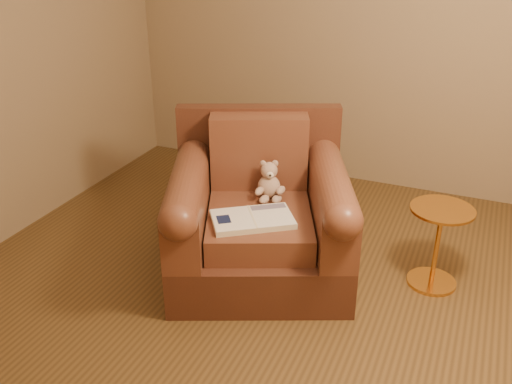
% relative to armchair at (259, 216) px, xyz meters
% --- Properties ---
extents(floor, '(4.00, 4.00, 0.00)m').
position_rel_armchair_xyz_m(floor, '(0.26, -0.43, -0.36)').
color(floor, brown).
rests_on(floor, ground).
extents(armchair, '(1.35, 1.32, 0.94)m').
position_rel_armchair_xyz_m(armchair, '(0.00, 0.00, 0.00)').
color(armchair, '#4C2719').
rests_on(armchair, floor).
extents(teddy_bear, '(0.18, 0.20, 0.24)m').
position_rel_armchair_xyz_m(teddy_bear, '(0.02, 0.10, 0.18)').
color(teddy_bear, tan).
rests_on(teddy_bear, armchair).
extents(guidebook, '(0.53, 0.48, 0.04)m').
position_rel_armchair_xyz_m(guidebook, '(0.05, -0.22, 0.10)').
color(guidebook, beige).
rests_on(guidebook, armchair).
extents(side_table, '(0.37, 0.37, 0.51)m').
position_rel_armchair_xyz_m(side_table, '(1.03, 0.24, -0.09)').
color(side_table, gold).
rests_on(side_table, floor).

